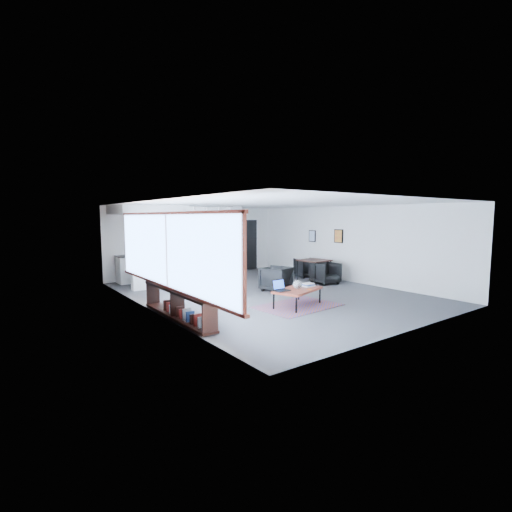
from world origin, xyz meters
TOP-DOWN VIEW (x-y plane):
  - room at (0.00, 0.00)m, footprint 7.02×9.02m
  - window at (-3.46, -0.90)m, footprint 0.10×5.95m
  - console at (-3.30, -1.05)m, footprint 0.35×3.00m
  - kitchenette at (-1.20, 3.71)m, footprint 4.20×1.96m
  - doorway at (2.30, 4.42)m, footprint 1.10×0.12m
  - track_light at (-0.59, 2.20)m, footprint 1.60×0.07m
  - wall_art_lower at (3.47, 0.40)m, footprint 0.03×0.38m
  - wall_art_upper at (3.47, 1.70)m, footprint 0.03×0.34m
  - kilim_rug at (-0.40, -1.71)m, footprint 2.15×1.56m
  - coffee_table at (-0.40, -1.71)m, footprint 1.50×1.11m
  - laptop at (-0.88, -1.60)m, footprint 0.36×0.30m
  - ceramic_pot at (-0.40, -1.70)m, footprint 0.22×0.22m
  - book_stack at (0.03, -1.63)m, footprint 0.30×0.24m
  - coaster at (-0.24, -1.96)m, footprint 0.10×0.10m
  - armchair_left at (-1.17, 0.90)m, footprint 1.01×0.98m
  - armchair_right at (0.40, 0.13)m, footprint 1.01×0.98m
  - floor_lamp at (-0.91, 1.41)m, footprint 0.57×0.57m
  - dining_table at (2.47, 0.59)m, footprint 0.96×0.96m
  - dining_chair_near at (2.47, 0.06)m, footprint 0.70×0.66m
  - dining_chair_far at (3.00, 1.50)m, footprint 0.76×0.73m
  - microwave at (-0.69, 4.15)m, footprint 0.60×0.36m

SIDE VIEW (x-z plane):
  - kilim_rug at x=-0.40m, z-range 0.00..0.01m
  - console at x=-3.30m, z-range -0.07..0.73m
  - dining_chair_far at x=3.00m, z-range 0.00..0.65m
  - dining_chair_near at x=2.47m, z-range 0.00..0.68m
  - coffee_table at x=-0.40m, z-range 0.19..0.63m
  - armchair_right at x=0.40m, z-range 0.00..0.82m
  - armchair_left at x=-1.17m, z-range 0.00..0.82m
  - coaster at x=-0.24m, z-range 0.44..0.45m
  - book_stack at x=0.03m, z-range 0.44..0.53m
  - laptop at x=-0.88m, z-range 0.38..0.64m
  - ceramic_pot at x=-0.40m, z-range 0.44..0.66m
  - dining_table at x=2.47m, z-range 0.31..1.08m
  - doorway at x=2.30m, z-range 0.00..2.15m
  - microwave at x=-0.69m, z-range 0.93..1.32m
  - room at x=0.00m, z-range -0.01..2.61m
  - kitchenette at x=-1.20m, z-range 0.08..2.68m
  - floor_lamp at x=-0.91m, z-range 0.61..2.28m
  - window at x=-3.46m, z-range 0.63..2.29m
  - wall_art_upper at x=3.47m, z-range 1.28..1.72m
  - wall_art_lower at x=3.47m, z-range 1.31..1.79m
  - track_light at x=-0.59m, z-range 2.45..2.60m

